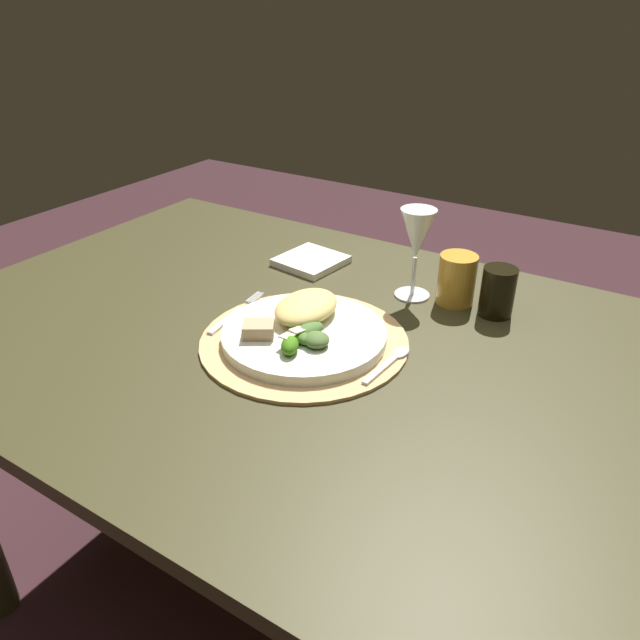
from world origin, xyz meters
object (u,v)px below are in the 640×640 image
(wine_glass, at_px, (417,237))
(amber_tumbler, at_px, (457,279))
(dinner_plate, at_px, (304,335))
(fork, at_px, (234,314))
(spoon, at_px, (393,359))
(napkin, at_px, (311,261))
(dining_table, at_px, (323,409))
(dark_tumbler, at_px, (498,292))

(wine_glass, bearing_deg, amber_tumbler, 12.24)
(dinner_plate, relative_size, amber_tumbler, 2.89)
(fork, bearing_deg, spoon, 3.81)
(napkin, relative_size, amber_tumbler, 1.33)
(fork, distance_m, wine_glass, 0.36)
(fork, bearing_deg, wine_glass, 47.49)
(dinner_plate, height_order, wine_glass, wine_glass)
(dining_table, bearing_deg, napkin, 126.75)
(spoon, distance_m, napkin, 0.41)
(dinner_plate, height_order, napkin, dinner_plate)
(dining_table, xyz_separation_m, amber_tumbler, (0.14, 0.25, 0.19))
(napkin, distance_m, dark_tumbler, 0.41)
(wine_glass, bearing_deg, spoon, -72.33)
(amber_tumbler, distance_m, dark_tumbler, 0.08)
(wine_glass, bearing_deg, dining_table, -103.15)
(dining_table, relative_size, dinner_plate, 5.31)
(fork, xyz_separation_m, amber_tumbler, (0.31, 0.27, 0.04))
(napkin, bearing_deg, wine_glass, -5.08)
(spoon, relative_size, amber_tumbler, 1.34)
(wine_glass, relative_size, amber_tumbler, 1.82)
(dinner_plate, distance_m, amber_tumbler, 0.32)
(wine_glass, bearing_deg, fork, -132.51)
(fork, relative_size, wine_glass, 0.98)
(dinner_plate, bearing_deg, dark_tumbler, 48.45)
(dinner_plate, xyz_separation_m, napkin, (-0.17, 0.28, -0.01))
(fork, distance_m, dark_tumbler, 0.48)
(wine_glass, distance_m, amber_tumbler, 0.11)
(dining_table, bearing_deg, amber_tumbler, 62.05)
(dining_table, relative_size, napkin, 11.52)
(fork, bearing_deg, dining_table, 5.88)
(dinner_plate, distance_m, napkin, 0.33)
(spoon, relative_size, wine_glass, 0.73)
(spoon, bearing_deg, dark_tumbler, 71.15)
(spoon, bearing_deg, fork, -176.19)
(fork, distance_m, spoon, 0.31)
(dark_tumbler, bearing_deg, spoon, -108.85)
(wine_glass, bearing_deg, dinner_plate, -107.31)
(spoon, xyz_separation_m, dark_tumbler, (0.08, 0.25, 0.04))
(dining_table, height_order, dark_tumbler, dark_tumbler)
(dining_table, xyz_separation_m, fork, (-0.18, -0.02, 0.15))
(dining_table, xyz_separation_m, dinner_plate, (-0.03, -0.02, 0.16))
(dining_table, height_order, amber_tumbler, amber_tumbler)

